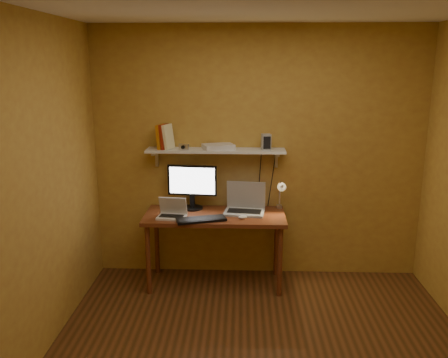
{
  "coord_description": "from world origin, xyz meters",
  "views": [
    {
      "loc": [
        -0.17,
        -3.22,
        2.23
      ],
      "look_at": [
        -0.34,
        1.18,
        1.14
      ],
      "focal_mm": 38.0,
      "sensor_mm": 36.0,
      "label": 1
    }
  ],
  "objects_px": {
    "desk_lamp": "(281,191)",
    "netbook": "(172,212)",
    "router": "(218,147)",
    "desk": "(215,222)",
    "wall_shelf": "(216,151)",
    "monitor": "(192,185)",
    "speaker_right": "(266,142)",
    "keyboard": "(201,220)",
    "speaker_left": "(164,141)",
    "mouse": "(243,217)",
    "shelf_camera": "(184,147)",
    "laptop": "(245,204)"
  },
  "relations": [
    {
      "from": "netbook",
      "to": "laptop",
      "type": "bearing_deg",
      "value": 22.98
    },
    {
      "from": "wall_shelf",
      "to": "mouse",
      "type": "distance_m",
      "value": 0.73
    },
    {
      "from": "desk",
      "to": "speaker_right",
      "type": "relative_size",
      "value": 8.83
    },
    {
      "from": "laptop",
      "to": "desk_lamp",
      "type": "bearing_deg",
      "value": 10.87
    },
    {
      "from": "netbook",
      "to": "router",
      "type": "relative_size",
      "value": 0.97
    },
    {
      "from": "monitor",
      "to": "mouse",
      "type": "relative_size",
      "value": 5.86
    },
    {
      "from": "speaker_left",
      "to": "mouse",
      "type": "bearing_deg",
      "value": -19.71
    },
    {
      "from": "keyboard",
      "to": "desk_lamp",
      "type": "bearing_deg",
      "value": 6.37
    },
    {
      "from": "desk",
      "to": "netbook",
      "type": "relative_size",
      "value": 4.79
    },
    {
      "from": "shelf_camera",
      "to": "speaker_right",
      "type": "bearing_deg",
      "value": 2.78
    },
    {
      "from": "netbook",
      "to": "speaker_right",
      "type": "relative_size",
      "value": 1.84
    },
    {
      "from": "wall_shelf",
      "to": "router",
      "type": "relative_size",
      "value": 4.66
    },
    {
      "from": "shelf_camera",
      "to": "desk_lamp",
      "type": "bearing_deg",
      "value": -0.75
    },
    {
      "from": "netbook",
      "to": "desk",
      "type": "bearing_deg",
      "value": 20.84
    },
    {
      "from": "desk",
      "to": "keyboard",
      "type": "height_order",
      "value": "keyboard"
    },
    {
      "from": "laptop",
      "to": "shelf_camera",
      "type": "bearing_deg",
      "value": -175.72
    },
    {
      "from": "desk",
      "to": "speaker_left",
      "type": "bearing_deg",
      "value": 159.15
    },
    {
      "from": "wall_shelf",
      "to": "netbook",
      "type": "height_order",
      "value": "wall_shelf"
    },
    {
      "from": "netbook",
      "to": "desk_lamp",
      "type": "xyz_separation_m",
      "value": [
        1.07,
        0.23,
        0.15
      ]
    },
    {
      "from": "netbook",
      "to": "speaker_left",
      "type": "relative_size",
      "value": 1.81
    },
    {
      "from": "desk",
      "to": "laptop",
      "type": "height_order",
      "value": "laptop"
    },
    {
      "from": "keyboard",
      "to": "speaker_left",
      "type": "bearing_deg",
      "value": 118.4
    },
    {
      "from": "shelf_camera",
      "to": "netbook",
      "type": "bearing_deg",
      "value": -111.74
    },
    {
      "from": "wall_shelf",
      "to": "keyboard",
      "type": "bearing_deg",
      "value": -106.9
    },
    {
      "from": "wall_shelf",
      "to": "speaker_right",
      "type": "height_order",
      "value": "speaker_right"
    },
    {
      "from": "monitor",
      "to": "shelf_camera",
      "type": "relative_size",
      "value": 4.76
    },
    {
      "from": "router",
      "to": "keyboard",
      "type": "bearing_deg",
      "value": -109.97
    },
    {
      "from": "laptop",
      "to": "mouse",
      "type": "relative_size",
      "value": 4.95
    },
    {
      "from": "laptop",
      "to": "speaker_right",
      "type": "bearing_deg",
      "value": 27.48
    },
    {
      "from": "monitor",
      "to": "speaker_right",
      "type": "xyz_separation_m",
      "value": [
        0.75,
        -0.0,
        0.45
      ]
    },
    {
      "from": "desk",
      "to": "desk_lamp",
      "type": "distance_m",
      "value": 0.73
    },
    {
      "from": "desk",
      "to": "wall_shelf",
      "type": "height_order",
      "value": "wall_shelf"
    },
    {
      "from": "router",
      "to": "desk",
      "type": "bearing_deg",
      "value": -97.44
    },
    {
      "from": "mouse",
      "to": "desk_lamp",
      "type": "distance_m",
      "value": 0.5
    },
    {
      "from": "netbook",
      "to": "speaker_right",
      "type": "bearing_deg",
      "value": 23.83
    },
    {
      "from": "desk_lamp",
      "to": "netbook",
      "type": "bearing_deg",
      "value": -167.9
    },
    {
      "from": "wall_shelf",
      "to": "laptop",
      "type": "distance_m",
      "value": 0.62
    },
    {
      "from": "desk_lamp",
      "to": "shelf_camera",
      "type": "xyz_separation_m",
      "value": [
        -0.97,
        0.01,
        0.45
      ]
    },
    {
      "from": "mouse",
      "to": "monitor",
      "type": "bearing_deg",
      "value": 136.6
    },
    {
      "from": "wall_shelf",
      "to": "speaker_left",
      "type": "distance_m",
      "value": 0.53
    },
    {
      "from": "mouse",
      "to": "speaker_left",
      "type": "xyz_separation_m",
      "value": [
        -0.8,
        0.33,
        0.69
      ]
    },
    {
      "from": "keyboard",
      "to": "mouse",
      "type": "bearing_deg",
      "value": -5.29
    },
    {
      "from": "netbook",
      "to": "speaker_right",
      "type": "height_order",
      "value": "speaker_right"
    },
    {
      "from": "speaker_right",
      "to": "laptop",
      "type": "bearing_deg",
      "value": -168.87
    },
    {
      "from": "keyboard",
      "to": "speaker_left",
      "type": "xyz_separation_m",
      "value": [
        -0.4,
        0.4,
        0.69
      ]
    },
    {
      "from": "wall_shelf",
      "to": "monitor",
      "type": "height_order",
      "value": "wall_shelf"
    },
    {
      "from": "netbook",
      "to": "keyboard",
      "type": "bearing_deg",
      "value": -12.46
    },
    {
      "from": "desk",
      "to": "speaker_left",
      "type": "xyz_separation_m",
      "value": [
        -0.53,
        0.2,
        0.79
      ]
    },
    {
      "from": "desk_lamp",
      "to": "router",
      "type": "xyz_separation_m",
      "value": [
        -0.63,
        0.07,
        0.44
      ]
    },
    {
      "from": "desk",
      "to": "desk_lamp",
      "type": "bearing_deg",
      "value": 10.81
    }
  ]
}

